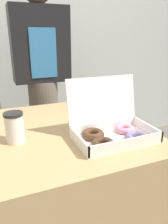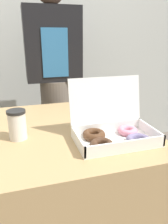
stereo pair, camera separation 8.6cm
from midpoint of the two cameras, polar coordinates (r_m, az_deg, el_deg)
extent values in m
cube|color=#B2B7B2|center=(2.18, -21.78, 21.45)|extent=(10.00, 0.05, 2.60)
cube|color=tan|center=(1.26, -14.42, -20.80)|extent=(1.10, 0.85, 0.74)
cube|color=white|center=(0.96, 5.43, -7.23)|extent=(0.34, 0.21, 0.01)
cube|color=white|center=(0.89, -4.18, -7.59)|extent=(0.01, 0.21, 0.05)
cube|color=white|center=(1.03, 13.75, -4.19)|extent=(0.01, 0.21, 0.05)
cube|color=white|center=(0.87, 8.57, -8.37)|extent=(0.34, 0.01, 0.05)
cube|color=white|center=(1.03, 2.90, -3.68)|extent=(0.34, 0.01, 0.05)
cube|color=white|center=(1.01, 2.40, 3.37)|extent=(0.34, 0.05, 0.20)
torus|color=#422819|center=(0.88, 2.18, -8.38)|extent=(0.13, 0.13, 0.03)
torus|color=#4C2D19|center=(0.96, -0.21, -5.89)|extent=(0.13, 0.13, 0.03)
torus|color=slate|center=(0.96, 11.18, -6.58)|extent=(0.14, 0.14, 0.03)
torus|color=pink|center=(1.03, 8.26, -4.44)|extent=(0.12, 0.12, 0.03)
cylinder|color=silver|center=(0.98, -20.11, -4.20)|extent=(0.08, 0.08, 0.12)
cylinder|color=black|center=(0.96, -20.56, -0.57)|extent=(0.08, 0.08, 0.01)
cylinder|color=#665B51|center=(1.87, -11.33, -4.76)|extent=(0.23, 0.23, 0.84)
cube|color=black|center=(1.72, -12.88, 16.70)|extent=(0.42, 0.19, 0.54)
cube|color=teal|center=(1.62, -12.10, 14.74)|extent=(0.19, 0.01, 0.34)
camera|label=1|loc=(0.04, -92.81, -0.98)|focal=35.00mm
camera|label=2|loc=(0.04, 87.19, 0.98)|focal=35.00mm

